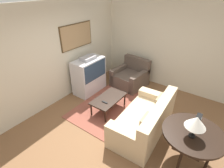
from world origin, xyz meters
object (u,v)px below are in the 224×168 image
armchair (130,77)px  coffee_table (109,99)px  mantel_clock (198,121)px  couch (145,120)px  console_table (193,135)px  table_lamp (196,122)px  tv (89,75)px

armchair → coffee_table: 1.55m
mantel_clock → couch: bearing=88.5°
console_table → armchair: bearing=51.3°
couch → table_lamp: (-0.35, -1.01, 0.75)m
tv → armchair: tv is taller
couch → console_table: couch is taller
console_table → table_lamp: (-0.11, 0.01, 0.39)m
tv → couch: (-0.59, -2.23, -0.24)m
table_lamp → console_table: bearing=-5.4°
tv → coffee_table: size_ratio=1.18×
armchair → table_lamp: bearing=-34.8°
tv → mantel_clock: size_ratio=4.99×
couch → table_lamp: bearing=68.3°
tv → mantel_clock: bearing=-100.9°
console_table → table_lamp: bearing=174.6°
mantel_clock → armchair: bearing=54.5°
couch → armchair: armchair is taller
coffee_table → console_table: (-0.38, -2.17, 0.32)m
coffee_table → table_lamp: table_lamp is taller
couch → armchair: bearing=-143.4°
couch → mantel_clock: bearing=85.8°
console_table → mantel_clock: size_ratio=4.65×
couch → table_lamp: size_ratio=4.33×
tv → couch: 2.32m
console_table → mantel_clock: (0.21, 0.01, 0.18)m
tv → table_lamp: size_ratio=2.74×
tv → mantel_clock: (-0.62, -3.24, 0.31)m
tv → coffee_table: 1.19m
tv → table_lamp: (-0.94, -3.24, 0.51)m
couch → armchair: (1.68, 1.37, -0.02)m
coffee_table → armchair: bearing=8.3°
couch → coffee_table: couch is taller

